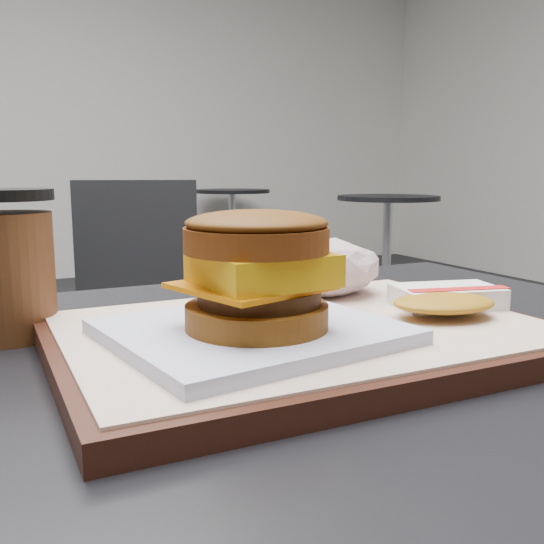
{
  "coord_description": "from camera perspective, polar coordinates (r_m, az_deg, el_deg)",
  "views": [
    {
      "loc": [
        -0.22,
        -0.42,
        0.91
      ],
      "look_at": [
        -0.03,
        -0.03,
        0.83
      ],
      "focal_mm": 40.0,
      "sensor_mm": 36.0,
      "label": 1
    }
  ],
  "objects": [
    {
      "name": "bg_table_far",
      "position": [
        5.33,
        -3.78,
        5.75
      ],
      "size": [
        0.66,
        0.66,
        0.75
      ],
      "color": "black",
      "rests_on": "ground"
    },
    {
      "name": "serving_tray",
      "position": [
        0.48,
        2.9,
        -6.04
      ],
      "size": [
        0.38,
        0.28,
        0.02
      ],
      "color": "black",
      "rests_on": "customer_table"
    },
    {
      "name": "crumpled_wrapper",
      "position": [
        0.59,
        4.66,
        0.47
      ],
      "size": [
        0.12,
        0.1,
        0.05
      ],
      "primitive_type": null,
      "color": "silver",
      "rests_on": "serving_tray"
    },
    {
      "name": "breakfast_sandwich",
      "position": [
        0.42,
        -1.54,
        -1.32
      ],
      "size": [
        0.21,
        0.2,
        0.09
      ],
      "color": "white",
      "rests_on": "serving_tray"
    },
    {
      "name": "neighbor_chair",
      "position": [
        2.05,
        -15.81,
        -2.1
      ],
      "size": [
        0.65,
        0.54,
        0.88
      ],
      "color": "#A5A5AA",
      "rests_on": "ground"
    },
    {
      "name": "coffee_cup",
      "position": [
        0.54,
        -23.57,
        0.28
      ],
      "size": [
        0.08,
        0.08,
        0.12
      ],
      "color": "#452310",
      "rests_on": "customer_table"
    },
    {
      "name": "bg_table_near",
      "position": [
        4.05,
        10.81,
        4.42
      ],
      "size": [
        0.66,
        0.66,
        0.75
      ],
      "color": "black",
      "rests_on": "ground"
    },
    {
      "name": "hash_brown",
      "position": [
        0.54,
        16.01,
        -2.48
      ],
      "size": [
        0.13,
        0.11,
        0.02
      ],
      "color": "white",
      "rests_on": "serving_tray"
    }
  ]
}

